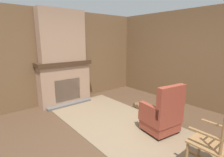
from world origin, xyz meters
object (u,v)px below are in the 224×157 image
(armchair, at_px, (162,116))
(storage_case, at_px, (79,58))
(oil_lamp_vase, at_px, (52,59))
(firewood_stack, at_px, (142,106))
(decorative_plate_on_mantel, at_px, (59,57))
(rocking_chair, at_px, (212,146))

(armchair, distance_m, storage_case, 2.99)
(oil_lamp_vase, bearing_deg, firewood_stack, 44.59)
(oil_lamp_vase, relative_size, storage_case, 0.95)
(oil_lamp_vase, xyz_separation_m, decorative_plate_on_mantel, (-0.02, 0.20, 0.03))
(oil_lamp_vase, relative_size, decorative_plate_on_mantel, 1.00)
(oil_lamp_vase, height_order, decorative_plate_on_mantel, oil_lamp_vase)
(decorative_plate_on_mantel, bearing_deg, armchair, 16.05)
(rocking_chair, distance_m, firewood_stack, 2.42)
(rocking_chair, height_order, decorative_plate_on_mantel, decorative_plate_on_mantel)
(armchair, xyz_separation_m, firewood_stack, (-1.09, 0.69, -0.31))
(armchair, height_order, storage_case, storage_case)
(oil_lamp_vase, distance_m, decorative_plate_on_mantel, 0.21)
(decorative_plate_on_mantel, bearing_deg, rocking_chair, 6.61)
(firewood_stack, xyz_separation_m, oil_lamp_vase, (-1.75, -1.72, 1.24))
(storage_case, bearing_deg, firewood_stack, 27.40)
(armchair, xyz_separation_m, rocking_chair, (1.05, -0.37, 0.04))
(firewood_stack, height_order, oil_lamp_vase, oil_lamp_vase)
(armchair, xyz_separation_m, storage_case, (-2.84, -0.21, 0.92))
(firewood_stack, distance_m, oil_lamp_vase, 2.75)
(oil_lamp_vase, bearing_deg, decorative_plate_on_mantel, 95.63)
(firewood_stack, relative_size, oil_lamp_vase, 2.01)
(armchair, relative_size, firewood_stack, 2.25)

